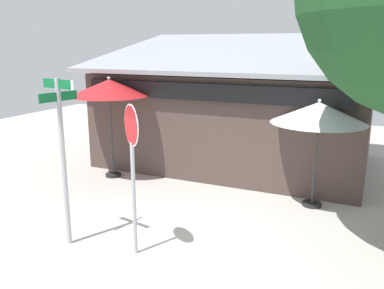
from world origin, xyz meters
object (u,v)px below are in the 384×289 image
(stop_sign, at_px, (132,153))
(patio_umbrella_crimson_left, at_px, (109,88))
(street_sign_post, at_px, (63,148))
(patio_umbrella_ivory_center, at_px, (319,113))

(stop_sign, relative_size, patio_umbrella_crimson_left, 0.96)
(street_sign_post, xyz_separation_m, patio_umbrella_crimson_left, (-1.62, 3.72, 0.64))
(street_sign_post, xyz_separation_m, patio_umbrella_ivory_center, (3.90, 3.81, 0.31))
(stop_sign, distance_m, patio_umbrella_crimson_left, 4.65)
(stop_sign, distance_m, patio_umbrella_ivory_center, 4.44)
(street_sign_post, height_order, patio_umbrella_crimson_left, street_sign_post)
(patio_umbrella_crimson_left, relative_size, patio_umbrella_ivory_center, 1.13)
(street_sign_post, xyz_separation_m, stop_sign, (1.35, 0.19, -0.00))
(patio_umbrella_ivory_center, bearing_deg, stop_sign, -125.17)
(street_sign_post, relative_size, stop_sign, 1.14)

